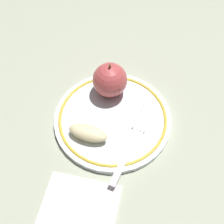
% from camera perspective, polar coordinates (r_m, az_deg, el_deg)
% --- Properties ---
extents(ground_plane, '(2.00, 2.00, 0.00)m').
position_cam_1_polar(ground_plane, '(0.62, 1.36, -2.07)').
color(ground_plane, '#AAB095').
extents(plate, '(0.23, 0.23, 0.01)m').
position_cam_1_polar(plate, '(0.62, 0.00, -1.42)').
color(plate, white).
rests_on(plate, ground_plane).
extents(apple_red_whole, '(0.07, 0.07, 0.08)m').
position_cam_1_polar(apple_red_whole, '(0.62, -0.39, 5.88)').
color(apple_red_whole, '#C44B4C').
rests_on(apple_red_whole, plate).
extents(apple_slice_front, '(0.08, 0.04, 0.02)m').
position_cam_1_polar(apple_slice_front, '(0.58, -4.39, -3.82)').
color(apple_slice_front, beige).
rests_on(apple_slice_front, plate).
extents(fork, '(0.03, 0.19, 0.00)m').
position_cam_1_polar(fork, '(0.58, 3.58, -5.89)').
color(fork, silver).
rests_on(fork, plate).
extents(napkin_folded, '(0.15, 0.16, 0.01)m').
position_cam_1_polar(napkin_folded, '(0.55, -6.44, -18.36)').
color(napkin_folded, white).
rests_on(napkin_folded, ground_plane).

